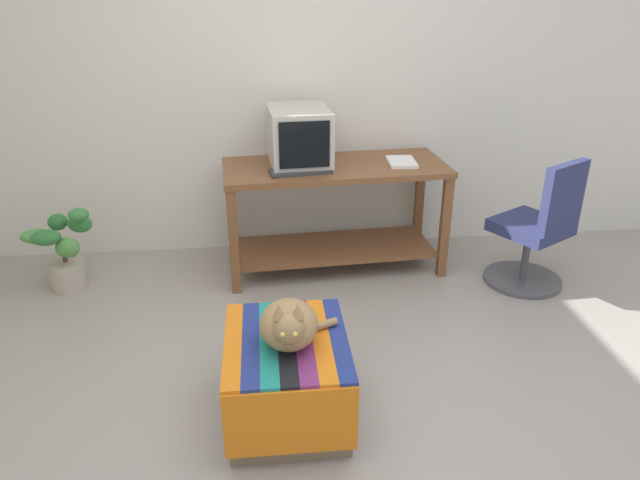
{
  "coord_description": "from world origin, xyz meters",
  "views": [
    {
      "loc": [
        -0.3,
        -2.14,
        1.92
      ],
      "look_at": [
        0.01,
        0.85,
        0.55
      ],
      "focal_mm": 32.64,
      "sensor_mm": 36.0,
      "label": 1
    }
  ],
  "objects_px": {
    "book": "(402,162)",
    "office_chair": "(538,233)",
    "keyboard": "(301,171)",
    "cat": "(289,325)",
    "ottoman_with_blanket": "(287,378)",
    "tv_monitor": "(299,137)",
    "desk": "(335,198)",
    "potted_plant": "(63,252)"
  },
  "relations": [
    {
      "from": "ottoman_with_blanket",
      "to": "office_chair",
      "type": "bearing_deg",
      "value": 33.3
    },
    {
      "from": "desk",
      "to": "potted_plant",
      "type": "bearing_deg",
      "value": -179.27
    },
    {
      "from": "ottoman_with_blanket",
      "to": "potted_plant",
      "type": "bearing_deg",
      "value": 135.15
    },
    {
      "from": "potted_plant",
      "to": "desk",
      "type": "bearing_deg",
      "value": 4.43
    },
    {
      "from": "book",
      "to": "ottoman_with_blanket",
      "type": "relative_size",
      "value": 0.37
    },
    {
      "from": "tv_monitor",
      "to": "potted_plant",
      "type": "bearing_deg",
      "value": -177.2
    },
    {
      "from": "keyboard",
      "to": "cat",
      "type": "distance_m",
      "value": 1.46
    },
    {
      "from": "office_chair",
      "to": "desk",
      "type": "bearing_deg",
      "value": -48.81
    },
    {
      "from": "desk",
      "to": "tv_monitor",
      "type": "height_order",
      "value": "tv_monitor"
    },
    {
      "from": "office_chair",
      "to": "ottoman_with_blanket",
      "type": "bearing_deg",
      "value": 2.64
    },
    {
      "from": "desk",
      "to": "tv_monitor",
      "type": "relative_size",
      "value": 2.93
    },
    {
      "from": "cat",
      "to": "ottoman_with_blanket",
      "type": "bearing_deg",
      "value": 109.36
    },
    {
      "from": "tv_monitor",
      "to": "keyboard",
      "type": "height_order",
      "value": "tv_monitor"
    },
    {
      "from": "tv_monitor",
      "to": "cat",
      "type": "relative_size",
      "value": 1.42
    },
    {
      "from": "tv_monitor",
      "to": "office_chair",
      "type": "distance_m",
      "value": 1.69
    },
    {
      "from": "cat",
      "to": "keyboard",
      "type": "bearing_deg",
      "value": 86.12
    },
    {
      "from": "book",
      "to": "office_chair",
      "type": "distance_m",
      "value": 1.01
    },
    {
      "from": "desk",
      "to": "book",
      "type": "distance_m",
      "value": 0.52
    },
    {
      "from": "keyboard",
      "to": "ottoman_with_blanket",
      "type": "relative_size",
      "value": 0.58
    },
    {
      "from": "tv_monitor",
      "to": "desk",
      "type": "bearing_deg",
      "value": -13.14
    },
    {
      "from": "keyboard",
      "to": "cat",
      "type": "relative_size",
      "value": 1.08
    },
    {
      "from": "tv_monitor",
      "to": "keyboard",
      "type": "bearing_deg",
      "value": -95.54
    },
    {
      "from": "book",
      "to": "office_chair",
      "type": "relative_size",
      "value": 0.29
    },
    {
      "from": "keyboard",
      "to": "book",
      "type": "xyz_separation_m",
      "value": [
        0.7,
        0.14,
        -0.0
      ]
    },
    {
      "from": "keyboard",
      "to": "tv_monitor",
      "type": "bearing_deg",
      "value": 79.38
    },
    {
      "from": "book",
      "to": "cat",
      "type": "distance_m",
      "value": 1.8
    },
    {
      "from": "book",
      "to": "tv_monitor",
      "type": "bearing_deg",
      "value": 177.56
    },
    {
      "from": "desk",
      "to": "office_chair",
      "type": "distance_m",
      "value": 1.36
    },
    {
      "from": "potted_plant",
      "to": "office_chair",
      "type": "height_order",
      "value": "office_chair"
    },
    {
      "from": "desk",
      "to": "book",
      "type": "xyz_separation_m",
      "value": [
        0.45,
        -0.02,
        0.25
      ]
    },
    {
      "from": "cat",
      "to": "office_chair",
      "type": "height_order",
      "value": "office_chair"
    },
    {
      "from": "cat",
      "to": "book",
      "type": "bearing_deg",
      "value": 63.87
    },
    {
      "from": "book",
      "to": "cat",
      "type": "relative_size",
      "value": 0.68
    },
    {
      "from": "keyboard",
      "to": "desk",
      "type": "bearing_deg",
      "value": 24.01
    },
    {
      "from": "tv_monitor",
      "to": "office_chair",
      "type": "relative_size",
      "value": 0.59
    },
    {
      "from": "keyboard",
      "to": "cat",
      "type": "height_order",
      "value": "keyboard"
    },
    {
      "from": "keyboard",
      "to": "office_chair",
      "type": "relative_size",
      "value": 0.45
    },
    {
      "from": "tv_monitor",
      "to": "keyboard",
      "type": "xyz_separation_m",
      "value": [
        -0.01,
        -0.2,
        -0.17
      ]
    },
    {
      "from": "tv_monitor",
      "to": "ottoman_with_blanket",
      "type": "distance_m",
      "value": 1.75
    },
    {
      "from": "keyboard",
      "to": "cat",
      "type": "xyz_separation_m",
      "value": [
        -0.16,
        -1.43,
        -0.24
      ]
    },
    {
      "from": "keyboard",
      "to": "ottoman_with_blanket",
      "type": "distance_m",
      "value": 1.5
    },
    {
      "from": "desk",
      "to": "book",
      "type": "bearing_deg",
      "value": -5.96
    }
  ]
}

